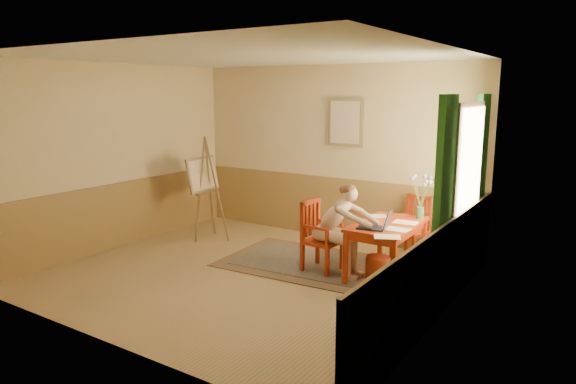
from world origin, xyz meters
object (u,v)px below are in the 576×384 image
Objects in this scene: table at (387,230)px; easel at (204,178)px; chair_back at (412,227)px; laptop at (377,225)px; chair_left at (319,236)px; figure at (338,225)px.

easel is at bearing 178.13° from table.
chair_back is 2.10× the size of laptop.
chair_left reaches higher than chair_back.
easel reaches higher than table.
chair_left is 0.91m from laptop.
chair_left is at bearing 173.87° from laptop.
chair_left is 0.78× the size of figure.
chair_back is 1.38m from figure.
table is 0.38m from laptop.
laptop is (0.56, -0.06, 0.09)m from figure.
chair_left reaches higher than table.
chair_left is 2.21× the size of laptop.
figure is (-0.56, -1.24, 0.22)m from chair_back.
easel is at bearing 171.24° from chair_left.
easel is (-3.20, 0.10, 0.36)m from table.
laptop is (0.01, -1.30, 0.31)m from chair_back.
easel is (-2.35, 0.36, 0.52)m from chair_left.
chair_left is at bearing -125.04° from chair_back.
chair_back is 0.74× the size of figure.
chair_back is at bearing 54.96° from chair_left.
laptop is (0.01, -0.35, 0.14)m from table.
chair_back is at bearing 90.23° from laptop.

